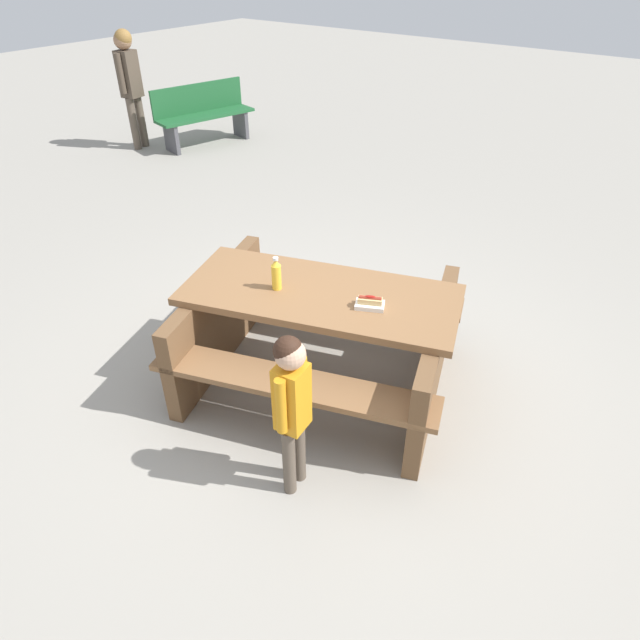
{
  "coord_description": "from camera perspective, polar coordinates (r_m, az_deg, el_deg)",
  "views": [
    {
      "loc": [
        1.84,
        -2.45,
        2.66
      ],
      "look_at": [
        0.0,
        0.0,
        0.52
      ],
      "focal_mm": 31.2,
      "sensor_mm": 36.0,
      "label": 1
    }
  ],
  "objects": [
    {
      "name": "soda_bottle",
      "position": [
        3.61,
        -4.5,
        4.68
      ],
      "size": [
        0.06,
        0.06,
        0.23
      ],
      "color": "yellow",
      "rests_on": "picnic_table"
    },
    {
      "name": "ground_plane",
      "position": [
        4.06,
        0.0,
        -6.08
      ],
      "size": [
        30.0,
        30.0,
        0.0
      ],
      "primitive_type": "plane",
      "color": "gray",
      "rests_on": "ground"
    },
    {
      "name": "park_bench_mid",
      "position": [
        9.06,
        -11.89,
        20.05
      ],
      "size": [
        0.73,
        1.55,
        0.85
      ],
      "color": "#1E592D",
      "rests_on": "ground"
    },
    {
      "name": "hotdog_tray",
      "position": [
        3.46,
        5.14,
        1.75
      ],
      "size": [
        0.21,
        0.18,
        0.08
      ],
      "color": "white",
      "rests_on": "picnic_table"
    },
    {
      "name": "picnic_table",
      "position": [
        3.79,
        0.0,
        -1.0
      ],
      "size": [
        2.16,
        1.91,
        0.75
      ],
      "color": "brown",
      "rests_on": "ground"
    },
    {
      "name": "child_in_coat",
      "position": [
        2.92,
        -2.93,
        -7.95
      ],
      "size": [
        0.17,
        0.26,
        1.06
      ],
      "color": "brown",
      "rests_on": "ground"
    },
    {
      "name": "bystander_adult",
      "position": [
        8.98,
        -19.01,
        22.72
      ],
      "size": [
        0.27,
        0.39,
        1.61
      ],
      "color": "brown",
      "rests_on": "ground"
    }
  ]
}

